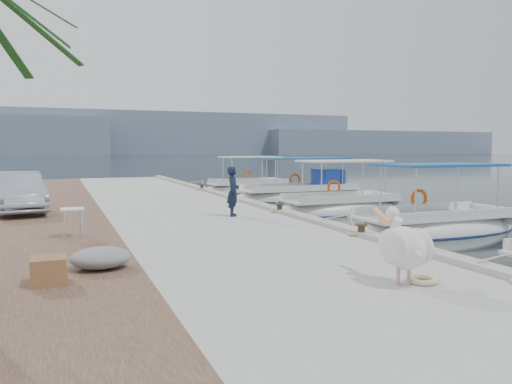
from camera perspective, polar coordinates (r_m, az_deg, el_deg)
ground at (r=16.12m, az=6.04°, el=-4.74°), size 400.00×400.00×0.00m
concrete_quay at (r=19.72m, az=-8.59°, el=-2.25°), size 6.00×40.00×0.50m
quay_curb at (r=20.48m, az=-1.00°, el=-1.05°), size 0.44×40.00×0.12m
cobblestone_strip at (r=19.23m, az=-23.27°, el=-2.78°), size 4.00×40.00×0.50m
distant_hills at (r=218.76m, az=-11.95°, el=6.17°), size 330.00×60.00×18.00m
fishing_caique_b at (r=17.14m, az=19.60°, el=-4.00°), size 6.45×2.35×2.83m
fishing_caique_c at (r=21.39m, az=9.59°, el=-2.03°), size 6.08×2.23×2.83m
fishing_caique_d at (r=26.75m, az=5.13°, el=-0.45°), size 7.82×2.40×2.83m
fishing_caique_e at (r=31.19m, az=-0.93°, el=0.23°), size 6.00×2.36×2.83m
mooring_bollards at (r=17.20m, az=2.71°, el=-1.77°), size 0.28×20.28×0.33m
pelican at (r=8.51m, az=16.48°, el=-5.91°), size 0.69×1.60×1.24m
fisherman at (r=16.34m, az=-2.64°, el=0.07°), size 0.59×0.70×1.63m
parked_car at (r=19.18m, az=-25.58°, el=-0.02°), size 2.16×4.45×1.41m
wooden_crate at (r=8.95m, az=-22.59°, el=-8.29°), size 0.55×0.55×0.44m
tarp_bundle at (r=9.72m, az=-17.34°, el=-7.20°), size 1.10×0.90×0.40m
folding_table at (r=13.27m, az=-20.24°, el=-2.65°), size 0.55×0.55×0.73m
rope_coil at (r=8.82m, az=18.44°, el=-9.48°), size 0.54×0.54×0.10m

